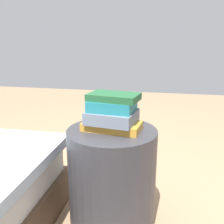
# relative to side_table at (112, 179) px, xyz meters

# --- Properties ---
(ground_plane) EXTENTS (8.00, 8.00, 0.00)m
(ground_plane) POSITION_rel_side_table_xyz_m (0.00, 0.00, -0.29)
(ground_plane) COLOR #937556
(side_table) EXTENTS (0.48, 0.48, 0.58)m
(side_table) POSITION_rel_side_table_xyz_m (0.00, 0.00, 0.00)
(side_table) COLOR #333338
(side_table) RESTS_ON ground_plane
(book_ochre) EXTENTS (0.31, 0.19, 0.04)m
(book_ochre) POSITION_rel_side_table_xyz_m (-0.00, -0.00, 0.31)
(book_ochre) COLOR #B7842D
(book_ochre) RESTS_ON side_table
(book_slate) EXTENTS (0.27, 0.23, 0.06)m
(book_slate) POSITION_rel_side_table_xyz_m (0.00, -0.00, 0.36)
(book_slate) COLOR slate
(book_slate) RESTS_ON book_ochre
(book_teal) EXTENTS (0.24, 0.20, 0.06)m
(book_teal) POSITION_rel_side_table_xyz_m (-0.00, -0.01, 0.42)
(book_teal) COLOR #1E727F
(book_teal) RESTS_ON book_slate
(book_forest) EXTENTS (0.27, 0.19, 0.03)m
(book_forest) POSITION_rel_side_table_xyz_m (-0.01, 0.00, 0.47)
(book_forest) COLOR #1E512D
(book_forest) RESTS_ON book_teal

